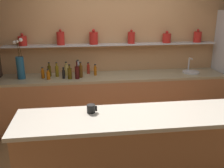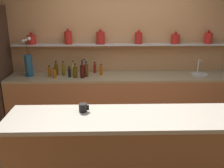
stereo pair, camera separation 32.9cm
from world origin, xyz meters
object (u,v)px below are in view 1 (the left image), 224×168
object	(u,v)px
bottle_spirit_3	(81,71)
bottle_oil_8	(57,71)
flower_vase	(20,66)
bottle_oil_1	(49,71)
bottle_spirit_11	(78,69)
bottle_spirit_6	(66,70)
bottle_wine_2	(77,72)
sink_fixture	(191,71)
bottle_sauce_10	(88,69)
bottle_sauce_5	(43,74)
bottle_sauce_0	(95,71)
coffee_mug	(91,109)
bottle_sauce_4	(64,74)
bottle_oil_7	(70,73)
bottle_sauce_9	(48,75)

from	to	relation	value
bottle_spirit_3	bottle_oil_8	distance (m)	0.40
bottle_oil_8	flower_vase	bearing A→B (deg)	-175.26
bottle_oil_1	bottle_spirit_11	size ratio (longest dim) A/B	0.93
bottle_spirit_6	bottle_wine_2	bearing A→B (deg)	-52.26
bottle_spirit_6	bottle_spirit_11	bearing A→B (deg)	-0.17
bottle_oil_8	sink_fixture	bearing A→B (deg)	-1.04
sink_fixture	bottle_spirit_6	distance (m)	2.16
bottle_spirit_6	bottle_sauce_10	xyz separation A→B (m)	(0.37, 0.06, -0.01)
bottle_spirit_6	bottle_spirit_11	distance (m)	0.20
bottle_spirit_6	bottle_sauce_5	bearing A→B (deg)	-159.99
sink_fixture	bottle_sauce_0	xyz separation A→B (m)	(-1.68, 0.03, 0.06)
bottle_oil_8	coffee_mug	xyz separation A→B (m)	(0.48, -1.74, 0.04)
bottle_wine_2	bottle_oil_8	world-z (taller)	bottle_wine_2
bottle_spirit_3	bottle_sauce_10	world-z (taller)	bottle_spirit_3
bottle_sauce_4	bottle_oil_7	xyz separation A→B (m)	(0.10, -0.04, 0.01)
bottle_oil_1	bottle_oil_8	size ratio (longest dim) A/B	0.99
bottle_wine_2	bottle_spirit_3	world-z (taller)	bottle_wine_2
bottle_spirit_3	bottle_sauce_0	bearing A→B (deg)	19.17
bottle_spirit_6	bottle_oil_8	distance (m)	0.17
bottle_sauce_0	bottle_spirit_6	bearing A→B (deg)	171.26
sink_fixture	coffee_mug	distance (m)	2.50
sink_fixture	flower_vase	bearing A→B (deg)	-179.91
bottle_oil_7	bottle_oil_8	size ratio (longest dim) A/B	0.99
bottle_oil_1	bottle_sauce_9	distance (m)	0.18
flower_vase	bottle_sauce_0	distance (m)	1.20
bottle_wine_2	bottle_oil_8	xyz separation A→B (m)	(-0.33, 0.17, -0.01)
bottle_oil_1	bottle_spirit_6	distance (m)	0.28
bottle_sauce_9	coffee_mug	size ratio (longest dim) A/B	1.62
bottle_oil_1	bottle_sauce_4	bearing A→B (deg)	-32.44
bottle_oil_8	coffee_mug	world-z (taller)	bottle_oil_8
bottle_spirit_3	coffee_mug	world-z (taller)	bottle_spirit_3
bottle_spirit_3	bottle_oil_7	xyz separation A→B (m)	(-0.17, -0.07, -0.01)
bottle_spirit_3	bottle_sauce_9	distance (m)	0.52
bottle_spirit_3	bottle_oil_7	distance (m)	0.19
sink_fixture	bottle_spirit_3	world-z (taller)	bottle_spirit_3
sink_fixture	bottle_spirit_6	size ratio (longest dim) A/B	1.25
bottle_spirit_11	bottle_wine_2	bearing A→B (deg)	-94.42
sink_fixture	bottle_oil_7	size ratio (longest dim) A/B	1.21
bottle_sauce_0	bottle_spirit_11	xyz separation A→B (m)	(-0.28, 0.07, 0.02)
bottle_sauce_0	bottle_sauce_10	xyz separation A→B (m)	(-0.11, 0.13, 0.00)
bottle_spirit_6	bottle_sauce_10	distance (m)	0.37
bottle_wine_2	bottle_sauce_9	bearing A→B (deg)	177.64
bottle_sauce_5	coffee_mug	xyz separation A→B (m)	(0.70, -1.66, 0.07)
bottle_sauce_5	bottle_spirit_6	distance (m)	0.40
bottle_spirit_3	bottle_spirit_11	distance (m)	0.16
bottle_sauce_4	bottle_oil_8	distance (m)	0.17
bottle_sauce_5	bottle_spirit_6	size ratio (longest dim) A/B	0.80
flower_vase	bottle_oil_7	world-z (taller)	flower_vase
bottle_oil_1	bottle_sauce_4	world-z (taller)	bottle_oil_1
bottle_sauce_5	bottle_sauce_9	bearing A→B (deg)	-39.01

